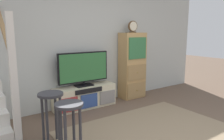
% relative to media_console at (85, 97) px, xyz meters
% --- Properties ---
extents(back_wall, '(6.40, 0.12, 2.70)m').
position_rel_media_console_xyz_m(back_wall, '(0.30, 0.27, 1.12)').
color(back_wall, '#B2B7B2').
rests_on(back_wall, ground_plane).
extents(area_rug, '(2.60, 1.80, 0.01)m').
position_rel_media_console_xyz_m(area_rug, '(0.30, -1.59, -0.22)').
color(area_rug, '#847056').
rests_on(area_rug, ground_plane).
extents(media_console, '(1.30, 0.38, 0.46)m').
position_rel_media_console_xyz_m(media_console, '(0.00, 0.00, 0.00)').
color(media_console, beige).
rests_on(media_console, ground_plane).
extents(television, '(1.08, 0.22, 0.69)m').
position_rel_media_console_xyz_m(television, '(0.00, 0.02, 0.60)').
color(television, black).
rests_on(television, media_console).
extents(side_cabinet, '(0.58, 0.38, 1.52)m').
position_rel_media_console_xyz_m(side_cabinet, '(1.26, 0.01, 0.53)').
color(side_cabinet, tan).
rests_on(side_cabinet, ground_plane).
extents(desk_clock, '(0.24, 0.08, 0.26)m').
position_rel_media_console_xyz_m(desk_clock, '(1.24, -0.00, 1.43)').
color(desk_clock, '#4C3823').
rests_on(desk_clock, side_cabinet).
extents(bar_stool_near, '(0.34, 0.34, 0.72)m').
position_rel_media_console_xyz_m(bar_stool_near, '(-1.00, -1.55, 0.31)').
color(bar_stool_near, '#333338').
rests_on(bar_stool_near, ground_plane).
extents(bar_stool_far, '(0.34, 0.34, 0.74)m').
position_rel_media_console_xyz_m(bar_stool_far, '(-1.06, -1.06, 0.32)').
color(bar_stool_far, '#333338').
rests_on(bar_stool_far, ground_plane).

